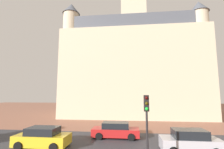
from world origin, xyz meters
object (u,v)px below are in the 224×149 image
car_yellow (43,138)px  car_red (116,130)px  traffic_light_pole (147,117)px  car_silver (190,142)px

car_yellow → car_red: car_yellow is taller
car_red → traffic_light_pole: bearing=-70.9°
traffic_light_pole → car_silver: bearing=44.9°
car_red → traffic_light_pole: traffic_light_pole is taller
car_yellow → car_silver: bearing=0.0°
car_yellow → traffic_light_pole: size_ratio=1.02×
car_yellow → car_red: size_ratio=0.93×
car_yellow → traffic_light_pole: (7.86, -3.33, 2.17)m
car_red → car_silver: car_silver is taller
car_silver → traffic_light_pole: bearing=-135.1°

